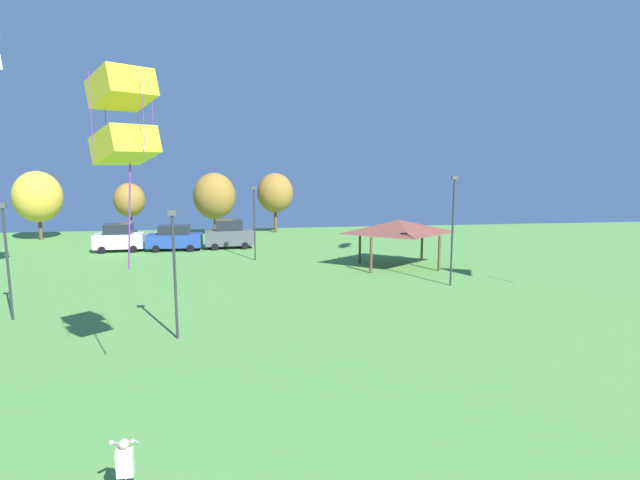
{
  "coord_description": "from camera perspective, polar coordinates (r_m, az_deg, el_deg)",
  "views": [
    {
      "loc": [
        -2.83,
        -0.49,
        7.78
      ],
      "look_at": [
        -0.84,
        14.15,
        5.51
      ],
      "focal_mm": 28.0,
      "sensor_mm": 36.0,
      "label": 1
    }
  ],
  "objects": [
    {
      "name": "person_standing_far_right",
      "position": [
        12.99,
        -21.34,
        -23.22
      ],
      "size": [
        0.52,
        0.52,
        1.82
      ],
      "rotation": [
        0.0,
        0.0,
        -0.65
      ],
      "color": "black",
      "rests_on": "ground"
    },
    {
      "name": "kite_flying_2",
      "position": [
        16.6,
        -21.53,
        12.9
      ],
      "size": [
        2.24,
        2.26,
        6.16
      ],
      "color": "yellow"
    },
    {
      "name": "parked_car_leftmost",
      "position": [
        47.92,
        -21.98,
        0.23
      ],
      "size": [
        4.33,
        2.31,
        2.5
      ],
      "rotation": [
        0.0,
        0.0,
        0.07
      ],
      "color": "silver",
      "rests_on": "ground"
    },
    {
      "name": "parked_car_second_from_left",
      "position": [
        46.82,
        -16.28,
        0.23
      ],
      "size": [
        4.82,
        2.18,
        2.31
      ],
      "rotation": [
        0.0,
        0.0,
        -0.02
      ],
      "color": "#234299",
      "rests_on": "ground"
    },
    {
      "name": "parked_car_third_from_left",
      "position": [
        46.87,
        -10.34,
        0.63
      ],
      "size": [
        4.53,
        2.39,
        2.66
      ],
      "rotation": [
        0.0,
        0.0,
        0.09
      ],
      "color": "#4C5156",
      "rests_on": "ground"
    },
    {
      "name": "park_pavilion",
      "position": [
        38.03,
        8.97,
        1.52
      ],
      "size": [
        6.59,
        4.88,
        3.6
      ],
      "color": "brown",
      "rests_on": "ground"
    },
    {
      "name": "light_post_0",
      "position": [
        32.67,
        14.93,
        1.66
      ],
      "size": [
        0.36,
        0.2,
        7.03
      ],
      "color": "#2D2D33",
      "rests_on": "ground"
    },
    {
      "name": "light_post_1",
      "position": [
        29.08,
        -32.18,
        -1.42
      ],
      "size": [
        0.36,
        0.2,
        5.88
      ],
      "color": "#2D2D33",
      "rests_on": "ground"
    },
    {
      "name": "light_post_2",
      "position": [
        40.45,
        -7.5,
        2.42
      ],
      "size": [
        0.36,
        0.2,
        5.98
      ],
      "color": "#2D2D33",
      "rests_on": "ground"
    },
    {
      "name": "light_post_3",
      "position": [
        22.88,
        -16.3,
        -2.94
      ],
      "size": [
        0.36,
        0.2,
        5.79
      ],
      "color": "#2D2D33",
      "rests_on": "ground"
    },
    {
      "name": "treeline_tree_0",
      "position": [
        58.32,
        -29.56,
        4.32
      ],
      "size": [
        4.71,
        4.71,
        7.04
      ],
      "color": "brown",
      "rests_on": "ground"
    },
    {
      "name": "treeline_tree_1",
      "position": [
        58.18,
        -20.95,
        4.28
      ],
      "size": [
        3.32,
        3.32,
        5.69
      ],
      "color": "brown",
      "rests_on": "ground"
    },
    {
      "name": "treeline_tree_2",
      "position": [
        56.15,
        -11.98,
        4.94
      ],
      "size": [
        4.6,
        4.6,
        6.79
      ],
      "color": "brown",
      "rests_on": "ground"
    },
    {
      "name": "treeline_tree_3",
      "position": [
        56.79,
        -5.15,
        5.37
      ],
      "size": [
        4.04,
        4.04,
        6.73
      ],
      "color": "brown",
      "rests_on": "ground"
    }
  ]
}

